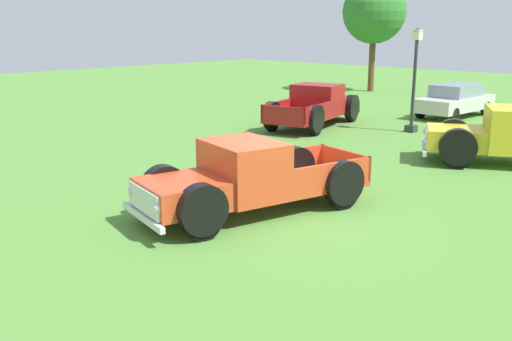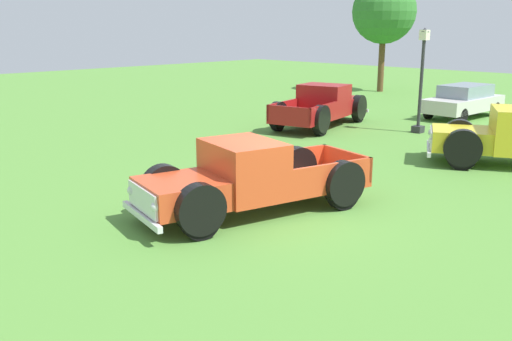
# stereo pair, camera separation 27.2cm
# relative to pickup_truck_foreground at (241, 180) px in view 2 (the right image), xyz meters

# --- Properties ---
(ground_plane) EXTENTS (80.00, 80.00, 0.00)m
(ground_plane) POSITION_rel_pickup_truck_foreground_xyz_m (0.32, 0.67, -0.74)
(ground_plane) COLOR #548C38
(pickup_truck_foreground) EXTENTS (2.98, 5.36, 1.55)m
(pickup_truck_foreground) POSITION_rel_pickup_truck_foreground_xyz_m (0.00, 0.00, 0.00)
(pickup_truck_foreground) COLOR #D14723
(pickup_truck_foreground) RESTS_ON ground_plane
(pickup_truck_behind_right) EXTENTS (3.05, 5.57, 1.62)m
(pickup_truck_behind_right) POSITION_rel_pickup_truck_foreground_xyz_m (-5.68, 9.97, 0.03)
(pickup_truck_behind_right) COLOR maroon
(pickup_truck_behind_right) RESTS_ON ground_plane
(sedan_distant_b) EXTENTS (1.91, 4.26, 1.40)m
(sedan_distant_b) POSITION_rel_pickup_truck_foreground_xyz_m (-2.67, 15.75, -0.01)
(sedan_distant_b) COLOR silver
(sedan_distant_b) RESTS_ON ground_plane
(lamp_post_near) EXTENTS (0.36, 0.36, 3.77)m
(lamp_post_near) POSITION_rel_pickup_truck_foreground_xyz_m (-2.19, 11.14, 1.24)
(lamp_post_near) COLOR #2D2D33
(lamp_post_near) RESTS_ON ground_plane
(oak_tree_west) EXTENTS (3.70, 3.70, 6.48)m
(oak_tree_west) POSITION_rel_pickup_truck_foreground_xyz_m (-10.75, 21.79, 3.86)
(oak_tree_west) COLOR brown
(oak_tree_west) RESTS_ON ground_plane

